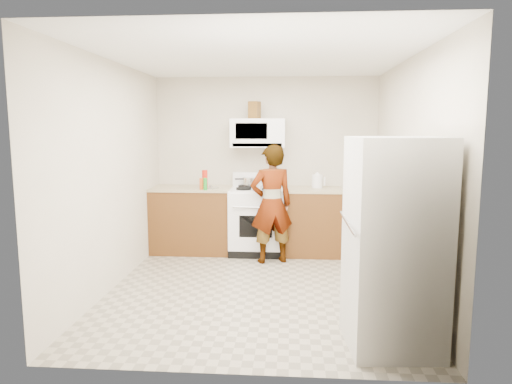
# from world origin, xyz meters

# --- Properties ---
(floor) EXTENTS (3.60, 3.60, 0.00)m
(floor) POSITION_xyz_m (0.00, 0.00, 0.00)
(floor) COLOR gray
(floor) RESTS_ON ground
(back_wall) EXTENTS (3.20, 0.02, 2.50)m
(back_wall) POSITION_xyz_m (0.00, 1.79, 1.25)
(back_wall) COLOR beige
(back_wall) RESTS_ON floor
(right_wall) EXTENTS (0.02, 3.60, 2.50)m
(right_wall) POSITION_xyz_m (1.59, 0.00, 1.25)
(right_wall) COLOR beige
(right_wall) RESTS_ON floor
(cabinet_left) EXTENTS (1.12, 0.62, 0.90)m
(cabinet_left) POSITION_xyz_m (-1.04, 1.49, 0.45)
(cabinet_left) COLOR #5A3715
(cabinet_left) RESTS_ON floor
(counter_left) EXTENTS (1.14, 0.64, 0.03)m
(counter_left) POSITION_xyz_m (-1.04, 1.49, 0.92)
(counter_left) COLOR tan
(counter_left) RESTS_ON cabinet_left
(cabinet_right) EXTENTS (0.80, 0.62, 0.90)m
(cabinet_right) POSITION_xyz_m (0.68, 1.49, 0.45)
(cabinet_right) COLOR #5A3715
(cabinet_right) RESTS_ON floor
(counter_right) EXTENTS (0.82, 0.64, 0.03)m
(counter_right) POSITION_xyz_m (0.68, 1.49, 0.92)
(counter_right) COLOR tan
(counter_right) RESTS_ON cabinet_right
(gas_range) EXTENTS (0.76, 0.65, 1.13)m
(gas_range) POSITION_xyz_m (-0.10, 1.48, 0.49)
(gas_range) COLOR white
(gas_range) RESTS_ON floor
(microwave) EXTENTS (0.76, 0.38, 0.40)m
(microwave) POSITION_xyz_m (-0.10, 1.61, 1.70)
(microwave) COLOR white
(microwave) RESTS_ON back_wall
(person) EXTENTS (0.66, 0.54, 1.56)m
(person) POSITION_xyz_m (0.12, 1.03, 0.78)
(person) COLOR tan
(person) RESTS_ON floor
(fridge) EXTENTS (0.75, 0.75, 1.70)m
(fridge) POSITION_xyz_m (1.18, -1.26, 0.85)
(fridge) COLOR #BABAB6
(fridge) RESTS_ON floor
(kettle) EXTENTS (0.17, 0.17, 0.18)m
(kettle) POSITION_xyz_m (0.74, 1.57, 1.03)
(kettle) COLOR white
(kettle) RESTS_ON counter_right
(jug) EXTENTS (0.18, 0.18, 0.24)m
(jug) POSITION_xyz_m (-0.15, 1.61, 2.02)
(jug) COLOR brown
(jug) RESTS_ON microwave
(saucepan) EXTENTS (0.22, 0.22, 0.11)m
(saucepan) POSITION_xyz_m (-0.22, 1.63, 1.01)
(saucepan) COLOR silver
(saucepan) RESTS_ON gas_range
(tray) EXTENTS (0.28, 0.22, 0.05)m
(tray) POSITION_xyz_m (0.09, 1.38, 0.96)
(tray) COLOR silver
(tray) RESTS_ON gas_range
(bottle_spray) EXTENTS (0.09, 0.09, 0.26)m
(bottle_spray) POSITION_xyz_m (-0.83, 1.39, 1.06)
(bottle_spray) COLOR red
(bottle_spray) RESTS_ON counter_left
(bottle_hot_sauce) EXTENTS (0.05, 0.05, 0.16)m
(bottle_hot_sauce) POSITION_xyz_m (-0.85, 1.26, 1.01)
(bottle_hot_sauce) COLOR #D15217
(bottle_hot_sauce) RESTS_ON counter_left
(bottle_green_cap) EXTENTS (0.07, 0.07, 0.17)m
(bottle_green_cap) POSITION_xyz_m (-0.79, 1.20, 1.02)
(bottle_green_cap) COLOR #18851F
(bottle_green_cap) RESTS_ON counter_left
(pot_lid) EXTENTS (0.31, 0.31, 0.01)m
(pot_lid) POSITION_xyz_m (-0.75, 1.41, 0.94)
(pot_lid) COLOR silver
(pot_lid) RESTS_ON counter_left
(broom) EXTENTS (0.25, 0.15, 1.22)m
(broom) POSITION_xyz_m (1.56, 0.69, 0.62)
(broom) COLOR white
(broom) RESTS_ON floor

